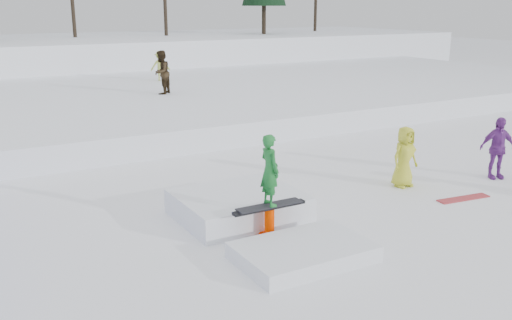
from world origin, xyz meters
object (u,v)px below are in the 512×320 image
spectator_yellow (404,157)px  jib_rail_feature (255,214)px  spectator_purple (497,148)px  walker_olive (161,72)px  walker_ygreen (160,66)px

spectator_yellow → jib_rail_feature: bearing=-175.7°
spectator_purple → spectator_yellow: 2.73m
walker_olive → spectator_purple: bearing=63.0°
jib_rail_feature → spectator_yellow: bearing=7.0°
spectator_purple → spectator_yellow: (-2.65, 0.69, -0.05)m
walker_olive → spectator_purple: size_ratio=1.11×
spectator_purple → jib_rail_feature: (-7.33, 0.11, -0.53)m
walker_ygreen → spectator_purple: size_ratio=0.88×
walker_olive → walker_ygreen: walker_olive is taller
spectator_yellow → walker_ygreen: bearing=87.6°
spectator_purple → walker_olive: bearing=129.9°
walker_ygreen → jib_rail_feature: bearing=97.3°
walker_olive → spectator_yellow: (1.63, -12.83, -0.94)m
spectator_purple → jib_rail_feature: bearing=-158.5°
walker_olive → walker_ygreen: (1.53, 4.25, -0.18)m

